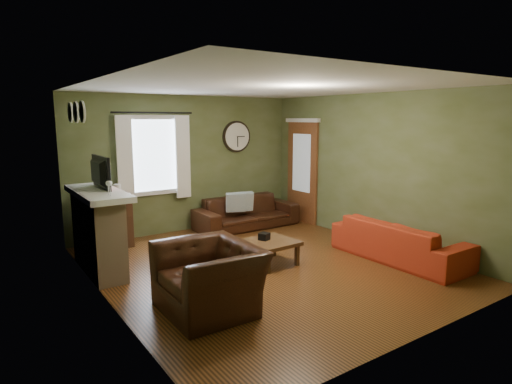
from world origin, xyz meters
TOP-DOWN VIEW (x-y plane):
  - floor at (0.00, 0.00)m, footprint 4.60×5.20m
  - ceiling at (0.00, 0.00)m, footprint 4.60×5.20m
  - wall_left at (-2.30, 0.00)m, footprint 0.00×5.20m
  - wall_right at (2.30, 0.00)m, footprint 0.00×5.20m
  - wall_back at (0.00, 2.60)m, footprint 4.60×0.00m
  - wall_front at (0.00, -2.60)m, footprint 4.60×0.00m
  - fireplace at (-2.10, 1.15)m, footprint 0.40×1.40m
  - firebox at (-1.91, 1.15)m, footprint 0.04×0.60m
  - mantel at (-2.07, 1.15)m, footprint 0.58×1.60m
  - tv at (-2.05, 1.30)m, footprint 0.08×0.60m
  - tv_screen at (-1.97, 1.30)m, footprint 0.02×0.62m
  - medallion_left at (-2.28, 0.80)m, footprint 0.28×0.28m
  - medallion_mid at (-2.28, 1.15)m, footprint 0.28×0.28m
  - medallion_right at (-2.28, 1.50)m, footprint 0.28×0.28m
  - window_pane at (-0.70, 2.58)m, footprint 1.00×0.02m
  - curtain_rod at (-0.70, 2.48)m, footprint 0.03×0.03m
  - curtain_left at (-1.25, 2.48)m, footprint 0.28×0.04m
  - curtain_right at (-0.15, 2.48)m, footprint 0.28×0.04m
  - wall_clock at (1.10, 2.55)m, footprint 0.64×0.06m
  - door at (2.27, 1.85)m, footprint 0.05×0.90m
  - bookshelf at (-1.69, 2.20)m, footprint 0.78×0.33m
  - book at (-1.76, 2.25)m, footprint 0.27×0.30m
  - sofa_brown at (1.02, 2.08)m, footprint 2.10×0.82m
  - pillow_left at (0.74, 2.03)m, footprint 0.39×0.25m
  - pillow_right at (0.91, 2.01)m, footprint 0.39×0.20m
  - sofa_red at (1.87, -0.94)m, footprint 0.82×2.11m
  - armchair at (-1.39, -0.83)m, footprint 1.04×1.18m
  - coffee_table at (0.11, 0.01)m, footprint 0.72×0.72m
  - tissue_box at (0.04, 0.10)m, footprint 0.18×0.18m
  - wine_glass_a at (-2.05, 0.59)m, footprint 0.07×0.07m
  - wine_glass_b at (-2.05, 0.67)m, footprint 0.06×0.06m

SIDE VIEW (x-z plane):
  - floor at x=0.00m, z-range 0.00..0.00m
  - coffee_table at x=0.11m, z-range 0.00..0.37m
  - firebox at x=-1.91m, z-range 0.02..0.57m
  - sofa_brown at x=1.02m, z-range 0.00..0.61m
  - sofa_red at x=1.87m, z-range 0.00..0.62m
  - armchair at x=-1.39m, z-range 0.00..0.75m
  - tissue_box at x=0.04m, z-range 0.35..0.45m
  - bookshelf at x=-1.69m, z-range 0.00..0.93m
  - fireplace at x=-2.10m, z-range 0.00..1.10m
  - pillow_left at x=0.74m, z-range 0.36..0.74m
  - pillow_right at x=0.91m, z-range 0.36..0.74m
  - book at x=-1.76m, z-range 0.95..0.97m
  - door at x=2.27m, z-range 0.00..2.10m
  - mantel at x=-2.07m, z-range 1.10..1.18m
  - wine_glass_b at x=-2.05m, z-range 1.18..1.36m
  - wine_glass_a at x=-2.05m, z-range 1.18..1.37m
  - wall_left at x=-2.30m, z-range 0.00..2.60m
  - wall_right at x=2.30m, z-range 0.00..2.60m
  - wall_back at x=0.00m, z-range 0.00..2.60m
  - wall_front at x=0.00m, z-range 0.00..2.60m
  - tv at x=-2.05m, z-range 1.18..1.53m
  - tv_screen at x=-1.97m, z-range 1.23..1.59m
  - curtain_left at x=-1.25m, z-range 0.67..2.23m
  - curtain_right at x=-0.15m, z-range 0.67..2.23m
  - window_pane at x=-0.70m, z-range 0.85..2.15m
  - wall_clock at x=1.10m, z-range 1.48..2.12m
  - medallion_left at x=-2.28m, z-range 2.24..2.26m
  - medallion_mid at x=-2.28m, z-range 2.24..2.26m
  - medallion_right at x=-2.28m, z-range 2.24..2.26m
  - curtain_rod at x=-0.70m, z-range 1.52..3.02m
  - ceiling at x=0.00m, z-range 2.60..2.60m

